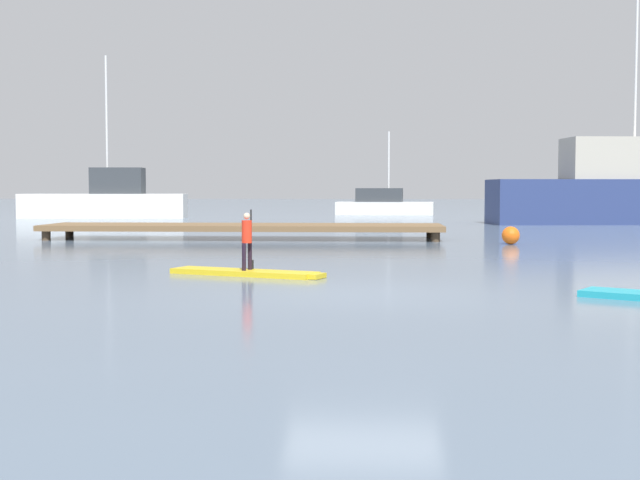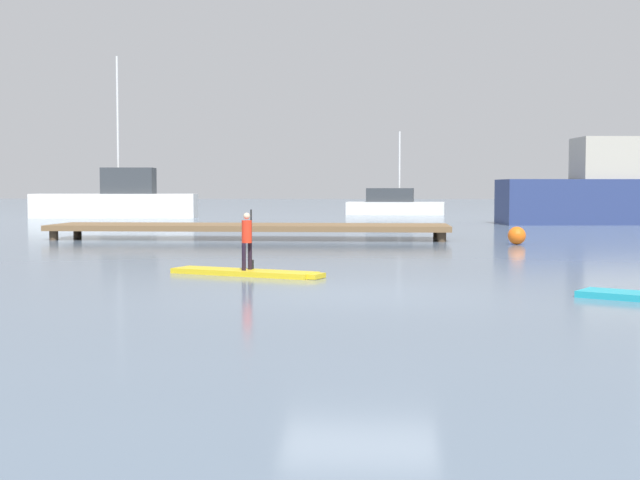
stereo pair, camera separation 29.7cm
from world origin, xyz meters
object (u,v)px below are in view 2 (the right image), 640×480
object	(u,v)px
paddler_child_solo	(247,238)
mooring_buoy_mid	(517,236)
fishing_boat_green_midground	(118,201)
motor_boat_small_navy	(394,205)
fishing_boat_white_large	(635,192)
paddleboard_near	(247,273)

from	to	relation	value
paddler_child_solo	mooring_buoy_mid	distance (m)	11.59
fishing_boat_green_midground	motor_boat_small_navy	xyz separation A→B (m)	(15.61, 6.39, -0.32)
fishing_boat_white_large	mooring_buoy_mid	world-z (taller)	fishing_boat_white_large
fishing_boat_white_large	mooring_buoy_mid	size ratio (longest dim) A/B	24.25
fishing_boat_green_midground	motor_boat_small_navy	world-z (taller)	fishing_boat_green_midground
paddleboard_near	motor_boat_small_navy	world-z (taller)	motor_boat_small_navy
motor_boat_small_navy	paddler_child_solo	bearing A→B (deg)	-94.97
fishing_boat_green_midground	paddler_child_solo	bearing A→B (deg)	-68.58
paddler_child_solo	fishing_boat_green_midground	xyz separation A→B (m)	(-12.33, 31.41, 0.25)
paddler_child_solo	mooring_buoy_mid	size ratio (longest dim) A/B	2.17
paddleboard_near	fishing_boat_green_midground	world-z (taller)	fishing_boat_green_midground
fishing_boat_green_midground	mooring_buoy_mid	size ratio (longest dim) A/B	17.33
paddler_child_solo	mooring_buoy_mid	xyz separation A→B (m)	(6.57, 9.54, -0.45)
fishing_boat_white_large	fishing_boat_green_midground	distance (m)	27.44
fishing_boat_green_midground	mooring_buoy_mid	xyz separation A→B (m)	(18.90, -21.87, -0.70)
fishing_boat_white_large	mooring_buoy_mid	distance (m)	17.14
paddleboard_near	fishing_boat_green_midground	size ratio (longest dim) A/B	0.34
paddleboard_near	fishing_boat_white_large	xyz separation A→B (m)	(14.31, 24.81, 1.43)
paddleboard_near	paddler_child_solo	bearing A→B (deg)	69.26
motor_boat_small_navy	mooring_buoy_mid	world-z (taller)	motor_boat_small_navy
motor_boat_small_navy	mooring_buoy_mid	bearing A→B (deg)	-83.37
paddler_child_solo	motor_boat_small_navy	distance (m)	37.94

